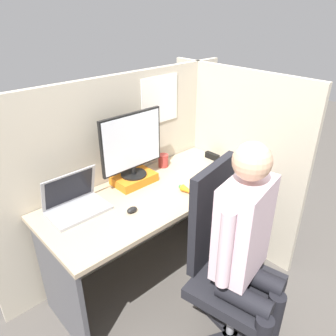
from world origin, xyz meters
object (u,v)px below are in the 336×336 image
at_px(carrot_toy, 189,191).
at_px(coffee_mug, 163,161).
at_px(monitor, 132,144).
at_px(stapler, 212,156).
at_px(paper_box, 134,179).
at_px(laptop, 76,203).
at_px(office_chair, 224,258).
at_px(person, 248,245).

distance_m(carrot_toy, coffee_mug, 0.45).
bearing_deg(monitor, stapler, -10.41).
relative_size(paper_box, laptop, 0.83).
xyz_separation_m(monitor, office_chair, (0.03, -0.82, -0.49)).
bearing_deg(office_chair, coffee_mug, 71.03).
bearing_deg(carrot_toy, person, -106.22).
relative_size(laptop, stapler, 2.80).
bearing_deg(carrot_toy, paper_box, 114.64).
bearing_deg(carrot_toy, coffee_mug, 70.09).
distance_m(monitor, office_chair, 0.96).
height_order(office_chair, coffee_mug, office_chair).
height_order(laptop, coffee_mug, laptop).
bearing_deg(office_chair, monitor, 92.04).
relative_size(stapler, person, 0.09).
distance_m(carrot_toy, office_chair, 0.51).
bearing_deg(carrot_toy, laptop, 152.10).
height_order(paper_box, carrot_toy, paper_box).
relative_size(monitor, carrot_toy, 3.21).
bearing_deg(laptop, person, -63.23).
distance_m(paper_box, office_chair, 0.85).
relative_size(laptop, person, 0.27).
height_order(paper_box, stapler, paper_box).
xyz_separation_m(stapler, coffee_mug, (-0.39, 0.18, 0.03)).
bearing_deg(person, monitor, 89.88).
bearing_deg(paper_box, monitor, 90.00).
distance_m(monitor, stapler, 0.78).
bearing_deg(laptop, stapler, -4.63).
relative_size(paper_box, carrot_toy, 1.94).
bearing_deg(coffee_mug, monitor, -172.23).
xyz_separation_m(paper_box, stapler, (0.71, -0.13, -0.01)).
bearing_deg(paper_box, office_chair, -87.95).
distance_m(laptop, stapler, 1.20).
height_order(monitor, laptop, monitor).
xyz_separation_m(monitor, carrot_toy, (0.17, -0.38, -0.27)).
bearing_deg(person, office_chair, 78.98).
bearing_deg(coffee_mug, carrot_toy, -109.91).
distance_m(paper_box, stapler, 0.73).
height_order(laptop, stapler, laptop).
height_order(monitor, person, person).
relative_size(office_chair, person, 0.83).
bearing_deg(carrot_toy, monitor, 114.47).
xyz_separation_m(stapler, carrot_toy, (-0.54, -0.25, -0.00)).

